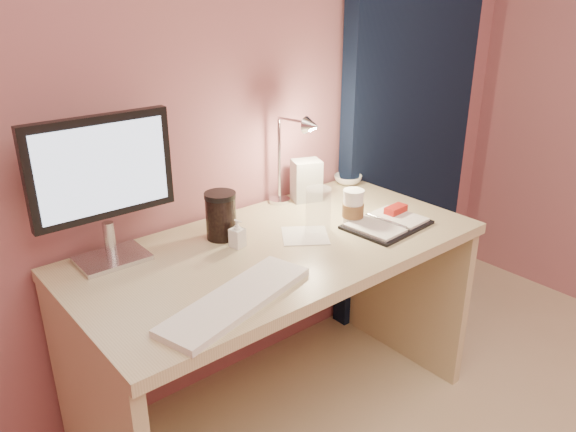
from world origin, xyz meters
TOP-DOWN VIEW (x-y plane):
  - room at (0.95, 1.69)m, footprint 3.50×3.50m
  - desk at (0.00, 1.45)m, footprint 1.40×0.70m
  - monitor at (-0.48, 1.62)m, footprint 0.44×0.16m
  - keyboard at (-0.32, 1.16)m, footprint 0.52×0.27m
  - planner at (0.41, 1.25)m, footprint 0.31×0.24m
  - paper_c at (0.11, 1.37)m, footprint 0.22×0.22m
  - coffee_cup at (0.33, 1.35)m, footprint 0.08×0.08m
  - clear_cup at (0.18, 1.38)m, footprint 0.09×0.09m
  - bowl at (0.62, 1.67)m, footprint 0.14×0.14m
  - lotion_bottle at (-0.12, 1.45)m, footprint 0.05×0.05m
  - dark_jar at (-0.12, 1.55)m, footprint 0.10×0.10m
  - product_box at (0.35, 1.64)m, footprint 0.14×0.12m
  - desk_lamp at (0.23, 1.60)m, footprint 0.12×0.23m

SIDE VIEW (x-z plane):
  - desk at x=0.00m, z-range 0.14..0.87m
  - paper_c at x=0.11m, z-range 0.73..0.73m
  - keyboard at x=-0.32m, z-range 0.73..0.75m
  - planner at x=0.41m, z-range 0.72..0.76m
  - bowl at x=0.62m, z-range 0.73..0.77m
  - lotion_bottle at x=-0.12m, z-range 0.73..0.83m
  - coffee_cup at x=0.33m, z-range 0.73..0.85m
  - dark_jar at x=-0.12m, z-range 0.73..0.88m
  - clear_cup at x=0.18m, z-range 0.73..0.89m
  - product_box at x=0.35m, z-range 0.73..0.90m
  - desk_lamp at x=0.23m, z-range 0.78..1.14m
  - monitor at x=-0.48m, z-range 0.78..1.24m
  - room at x=0.95m, z-range -0.61..2.89m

